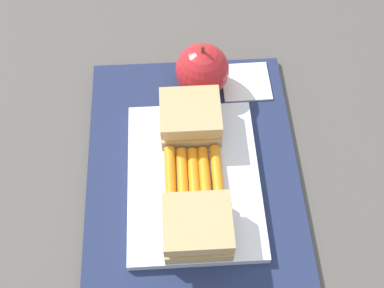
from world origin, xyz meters
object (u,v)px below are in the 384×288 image
object	(u,v)px
food_tray	(194,179)
paper_napkin	(246,82)
sandwich_half_left	(197,227)
apple	(202,70)
carrot_sticks_bundle	(194,174)
sandwich_half_right	(190,117)

from	to	relation	value
food_tray	paper_napkin	xyz separation A→B (m)	(0.16, -0.09, -0.00)
sandwich_half_left	apple	bearing A→B (deg)	-5.14
carrot_sticks_bundle	paper_napkin	distance (m)	0.18
carrot_sticks_bundle	apple	size ratio (longest dim) A/B	0.88
paper_napkin	carrot_sticks_bundle	bearing A→B (deg)	151.35
carrot_sticks_bundle	apple	xyz separation A→B (m)	(0.15, -0.02, 0.02)
apple	paper_napkin	world-z (taller)	apple
food_tray	sandwich_half_left	xyz separation A→B (m)	(-0.08, 0.00, 0.03)
carrot_sticks_bundle	paper_napkin	world-z (taller)	carrot_sticks_bundle
paper_napkin	sandwich_half_left	bearing A→B (deg)	159.92
carrot_sticks_bundle	sandwich_half_right	bearing A→B (deg)	-0.02
food_tray	sandwich_half_right	xyz separation A→B (m)	(0.08, 0.00, 0.03)
sandwich_half_left	carrot_sticks_bundle	bearing A→B (deg)	0.02
sandwich_half_right	paper_napkin	distance (m)	0.12
apple	paper_napkin	size ratio (longest dim) A/B	1.25
food_tray	sandwich_half_left	size ratio (longest dim) A/B	2.88
sandwich_half_left	apple	distance (m)	0.23
food_tray	sandwich_half_right	distance (m)	0.08
sandwich_half_right	apple	size ratio (longest dim) A/B	0.91
food_tray	paper_napkin	bearing A→B (deg)	-28.53
food_tray	apple	bearing A→B (deg)	-7.70
sandwich_half_right	paper_napkin	bearing A→B (deg)	-46.69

